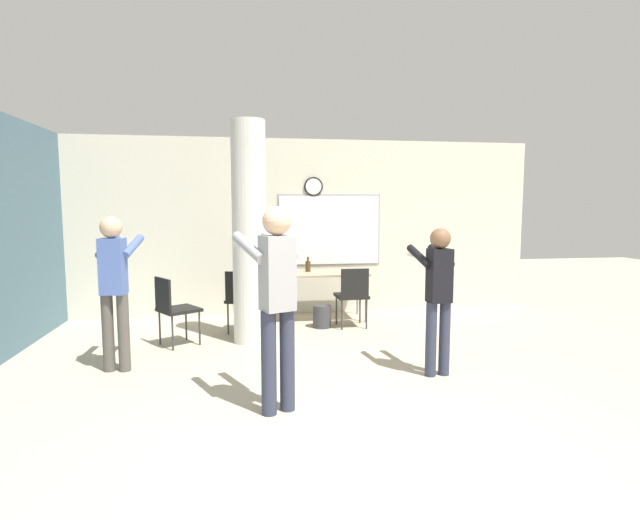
{
  "coord_description": "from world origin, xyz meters",
  "views": [
    {
      "loc": [
        -0.8,
        -2.98,
        1.75
      ],
      "look_at": [
        0.11,
        2.75,
        1.11
      ],
      "focal_mm": 28.0,
      "sensor_mm": 36.0,
      "label": 1
    }
  ],
  "objects_px": {
    "chair_near_pillar": "(173,306)",
    "person_playing_side": "(438,289)",
    "chair_table_right": "(353,293)",
    "person_watching_back": "(114,281)",
    "folding_table": "(313,276)",
    "chair_table_left": "(243,297)",
    "person_playing_front": "(276,293)",
    "bottle_on_table": "(308,266)"
  },
  "relations": [
    {
      "from": "person_playing_side",
      "to": "person_playing_front",
      "type": "distance_m",
      "value": 1.83
    },
    {
      "from": "person_watching_back",
      "to": "person_playing_front",
      "type": "height_order",
      "value": "person_playing_front"
    },
    {
      "from": "person_playing_side",
      "to": "folding_table",
      "type": "bearing_deg",
      "value": 108.73
    },
    {
      "from": "person_playing_side",
      "to": "person_watching_back",
      "type": "xyz_separation_m",
      "value": [
        -3.29,
        0.66,
        0.07
      ]
    },
    {
      "from": "chair_near_pillar",
      "to": "person_watching_back",
      "type": "distance_m",
      "value": 1.08
    },
    {
      "from": "chair_near_pillar",
      "to": "folding_table",
      "type": "bearing_deg",
      "value": 30.92
    },
    {
      "from": "chair_near_pillar",
      "to": "person_playing_front",
      "type": "height_order",
      "value": "person_playing_front"
    },
    {
      "from": "folding_table",
      "to": "chair_near_pillar",
      "type": "bearing_deg",
      "value": -149.08
    },
    {
      "from": "person_playing_front",
      "to": "chair_near_pillar",
      "type": "bearing_deg",
      "value": 117.16
    },
    {
      "from": "chair_near_pillar",
      "to": "person_playing_front",
      "type": "relative_size",
      "value": 0.5
    },
    {
      "from": "chair_table_right",
      "to": "person_watching_back",
      "type": "xyz_separation_m",
      "value": [
        -2.88,
        -1.43,
        0.45
      ]
    },
    {
      "from": "person_playing_side",
      "to": "chair_table_right",
      "type": "bearing_deg",
      "value": 101.23
    },
    {
      "from": "chair_near_pillar",
      "to": "person_playing_side",
      "type": "height_order",
      "value": "person_playing_side"
    },
    {
      "from": "bottle_on_table",
      "to": "chair_table_right",
      "type": "height_order",
      "value": "bottle_on_table"
    },
    {
      "from": "bottle_on_table",
      "to": "person_playing_side",
      "type": "relative_size",
      "value": 0.15
    },
    {
      "from": "person_watching_back",
      "to": "bottle_on_table",
      "type": "bearing_deg",
      "value": 42.44
    },
    {
      "from": "person_watching_back",
      "to": "person_playing_front",
      "type": "bearing_deg",
      "value": -39.73
    },
    {
      "from": "bottle_on_table",
      "to": "person_watching_back",
      "type": "bearing_deg",
      "value": -137.56
    },
    {
      "from": "chair_near_pillar",
      "to": "person_playing_side",
      "type": "relative_size",
      "value": 0.57
    },
    {
      "from": "chair_table_left",
      "to": "person_watching_back",
      "type": "relative_size",
      "value": 0.53
    },
    {
      "from": "folding_table",
      "to": "chair_near_pillar",
      "type": "relative_size",
      "value": 1.9
    },
    {
      "from": "chair_table_left",
      "to": "person_watching_back",
      "type": "xyz_separation_m",
      "value": [
        -1.33,
        -1.36,
        0.45
      ]
    },
    {
      "from": "person_watching_back",
      "to": "chair_near_pillar",
      "type": "bearing_deg",
      "value": 61.16
    },
    {
      "from": "folding_table",
      "to": "person_playing_side",
      "type": "bearing_deg",
      "value": -71.27
    },
    {
      "from": "person_playing_side",
      "to": "person_playing_front",
      "type": "bearing_deg",
      "value": -158.62
    },
    {
      "from": "chair_near_pillar",
      "to": "person_playing_front",
      "type": "distance_m",
      "value": 2.51
    },
    {
      "from": "person_watching_back",
      "to": "person_playing_front",
      "type": "xyz_separation_m",
      "value": [
        1.6,
        -1.33,
        0.06
      ]
    },
    {
      "from": "person_playing_front",
      "to": "folding_table",
      "type": "bearing_deg",
      "value": 76.65
    },
    {
      "from": "person_watching_back",
      "to": "person_playing_front",
      "type": "relative_size",
      "value": 0.94
    },
    {
      "from": "folding_table",
      "to": "chair_table_left",
      "type": "bearing_deg",
      "value": -148.58
    },
    {
      "from": "person_playing_front",
      "to": "person_watching_back",
      "type": "bearing_deg",
      "value": 140.27
    },
    {
      "from": "person_watching_back",
      "to": "chair_table_right",
      "type": "bearing_deg",
      "value": 26.41
    },
    {
      "from": "person_playing_side",
      "to": "person_watching_back",
      "type": "distance_m",
      "value": 3.36
    },
    {
      "from": "chair_table_right",
      "to": "chair_near_pillar",
      "type": "relative_size",
      "value": 1.0
    },
    {
      "from": "chair_table_left",
      "to": "chair_table_right",
      "type": "bearing_deg",
      "value": 2.53
    },
    {
      "from": "chair_table_left",
      "to": "person_playing_side",
      "type": "bearing_deg",
      "value": -45.86
    },
    {
      "from": "bottle_on_table",
      "to": "person_watching_back",
      "type": "relative_size",
      "value": 0.14
    },
    {
      "from": "bottle_on_table",
      "to": "chair_table_right",
      "type": "bearing_deg",
      "value": -52.02
    },
    {
      "from": "folding_table",
      "to": "bottle_on_table",
      "type": "relative_size",
      "value": 7.15
    },
    {
      "from": "folding_table",
      "to": "person_watching_back",
      "type": "relative_size",
      "value": 1.01
    },
    {
      "from": "chair_table_right",
      "to": "person_watching_back",
      "type": "height_order",
      "value": "person_watching_back"
    },
    {
      "from": "chair_table_left",
      "to": "chair_near_pillar",
      "type": "relative_size",
      "value": 1.0
    }
  ]
}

